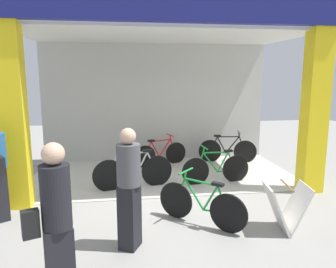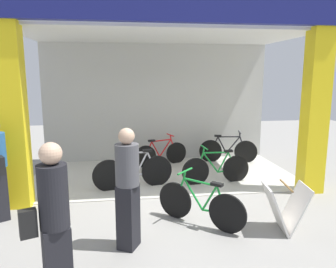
{
  "view_description": "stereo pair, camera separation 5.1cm",
  "coord_description": "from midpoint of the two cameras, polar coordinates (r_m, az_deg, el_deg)",
  "views": [
    {
      "loc": [
        -0.99,
        -6.03,
        2.4
      ],
      "look_at": [
        0.0,
        0.77,
        1.15
      ],
      "focal_mm": 34.78,
      "sensor_mm": 36.0,
      "label": 1
    },
    {
      "loc": [
        -0.94,
        -6.04,
        2.4
      ],
      "look_at": [
        0.0,
        0.77,
        1.15
      ],
      "focal_mm": 34.78,
      "sensor_mm": 36.0,
      "label": 2
    }
  ],
  "objects": [
    {
      "name": "ground_plane",
      "position": [
        6.57,
        1.17,
        -11.13
      ],
      "size": [
        20.39,
        20.39,
        0.0
      ],
      "primitive_type": "plane",
      "color": "gray",
      "rests_on": "ground"
    },
    {
      "name": "shop_facade",
      "position": [
        7.76,
        -0.71,
        8.55
      ],
      "size": [
        6.4,
        3.39,
        4.0
      ],
      "color": "beige",
      "rests_on": "ground"
    },
    {
      "name": "bicycle_inside_0",
      "position": [
        7.36,
        8.64,
        -6.03
      ],
      "size": [
        1.56,
        0.43,
        0.86
      ],
      "color": "black",
      "rests_on": "ground"
    },
    {
      "name": "bicycle_inside_1",
      "position": [
        7.0,
        -5.85,
        -6.53
      ],
      "size": [
        1.7,
        0.48,
        0.95
      ],
      "color": "black",
      "rests_on": "ground"
    },
    {
      "name": "bicycle_inside_2",
      "position": [
        9.17,
        10.61,
        -2.8
      ],
      "size": [
        1.56,
        0.49,
        0.87
      ],
      "color": "black",
      "rests_on": "ground"
    },
    {
      "name": "bicycle_inside_3",
      "position": [
        8.71,
        -1.07,
        -3.44
      ],
      "size": [
        1.44,
        0.54,
        0.83
      ],
      "color": "black",
      "rests_on": "ground"
    },
    {
      "name": "bicycle_parked_0",
      "position": [
        5.38,
        5.96,
        -12.18
      ],
      "size": [
        1.2,
        1.09,
        0.87
      ],
      "color": "black",
      "rests_on": "ground"
    },
    {
      "name": "sandwich_board_sign",
      "position": [
        5.47,
        20.05,
        -12.07
      ],
      "size": [
        0.71,
        0.64,
        0.76
      ],
      "color": "silver",
      "rests_on": "ground"
    },
    {
      "name": "pedestrian_0",
      "position": [
        3.66,
        -18.94,
        -14.47
      ],
      "size": [
        0.53,
        0.39,
        1.75
      ],
      "color": "black",
      "rests_on": "ground"
    },
    {
      "name": "pedestrian_3",
      "position": [
        4.55,
        -6.77,
        -9.29
      ],
      "size": [
        0.44,
        0.44,
        1.71
      ],
      "color": "black",
      "rests_on": "ground"
    }
  ]
}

